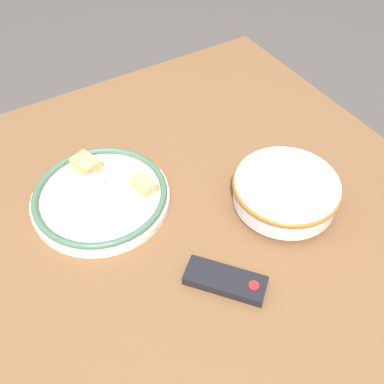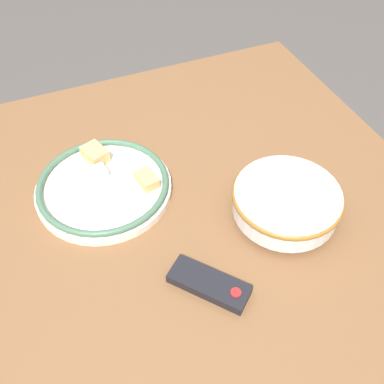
# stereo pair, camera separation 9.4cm
# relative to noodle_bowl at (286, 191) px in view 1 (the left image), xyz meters

# --- Properties ---
(ground_plane) EXTENTS (8.00, 8.00, 0.00)m
(ground_plane) POSITION_rel_noodle_bowl_xyz_m (0.26, -0.11, -0.80)
(ground_plane) COLOR #4C4742
(dining_table) EXTENTS (1.21, 1.03, 0.76)m
(dining_table) POSITION_rel_noodle_bowl_xyz_m (0.26, -0.11, -0.13)
(dining_table) COLOR brown
(dining_table) RESTS_ON ground_plane
(noodle_bowl) EXTENTS (0.23, 0.23, 0.07)m
(noodle_bowl) POSITION_rel_noodle_bowl_xyz_m (0.00, 0.00, 0.00)
(noodle_bowl) COLOR silver
(noodle_bowl) RESTS_ON dining_table
(food_plate) EXTENTS (0.29, 0.29, 0.05)m
(food_plate) POSITION_rel_noodle_bowl_xyz_m (0.33, -0.21, -0.02)
(food_plate) COLOR silver
(food_plate) RESTS_ON dining_table
(tv_remote) EXTENTS (0.14, 0.15, 0.02)m
(tv_remote) POSITION_rel_noodle_bowl_xyz_m (0.22, 0.10, -0.03)
(tv_remote) COLOR black
(tv_remote) RESTS_ON dining_table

